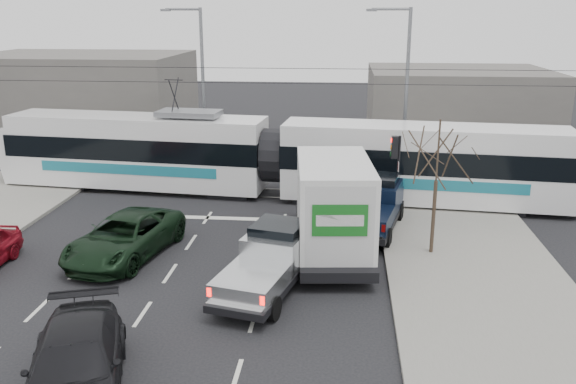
# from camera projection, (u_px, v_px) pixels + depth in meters

# --- Properties ---
(ground) EXTENTS (120.00, 120.00, 0.00)m
(ground) POSITION_uv_depth(u_px,v_px,m) (218.00, 275.00, 21.14)
(ground) COLOR black
(ground) RESTS_ON ground
(sidewalk_right) EXTENTS (6.00, 60.00, 0.15)m
(sidewalk_right) POSITION_uv_depth(u_px,v_px,m) (483.00, 284.00, 20.32)
(sidewalk_right) COLOR gray
(sidewalk_right) RESTS_ON ground
(rails) EXTENTS (60.00, 1.60, 0.03)m
(rails) POSITION_uv_depth(u_px,v_px,m) (258.00, 193.00, 30.68)
(rails) COLOR #33302D
(rails) RESTS_ON ground
(building_left) EXTENTS (14.00, 10.00, 6.00)m
(building_left) POSITION_uv_depth(u_px,v_px,m) (83.00, 98.00, 42.51)
(building_left) COLOR #65615C
(building_left) RESTS_ON ground
(building_right) EXTENTS (12.00, 10.00, 5.00)m
(building_right) POSITION_uv_depth(u_px,v_px,m) (457.00, 106.00, 42.26)
(building_right) COLOR #65615C
(building_right) RESTS_ON ground
(bare_tree) EXTENTS (2.40, 2.40, 5.00)m
(bare_tree) POSITION_uv_depth(u_px,v_px,m) (438.00, 157.00, 21.77)
(bare_tree) COLOR #47382B
(bare_tree) RESTS_ON ground
(traffic_signal) EXTENTS (0.44, 0.44, 3.60)m
(traffic_signal) POSITION_uv_depth(u_px,v_px,m) (396.00, 159.00, 25.98)
(traffic_signal) COLOR black
(traffic_signal) RESTS_ON ground
(street_lamp_near) EXTENTS (2.38, 0.25, 9.00)m
(street_lamp_near) POSITION_uv_depth(u_px,v_px,m) (403.00, 83.00, 32.39)
(street_lamp_near) COLOR slate
(street_lamp_near) RESTS_ON ground
(street_lamp_far) EXTENTS (2.38, 0.25, 9.00)m
(street_lamp_far) POSITION_uv_depth(u_px,v_px,m) (200.00, 77.00, 35.32)
(street_lamp_far) COLOR slate
(street_lamp_far) RESTS_ON ground
(catenary) EXTENTS (60.00, 0.20, 7.00)m
(catenary) POSITION_uv_depth(u_px,v_px,m) (257.00, 117.00, 29.57)
(catenary) COLOR black
(catenary) RESTS_ON ground
(tram) EXTENTS (27.53, 5.47, 5.59)m
(tram) POSITION_uv_depth(u_px,v_px,m) (273.00, 157.00, 29.70)
(tram) COLOR white
(tram) RESTS_ON ground
(silver_pickup) EXTENTS (3.15, 5.80, 2.00)m
(silver_pickup) POSITION_uv_depth(u_px,v_px,m) (271.00, 259.00, 19.98)
(silver_pickup) COLOR black
(silver_pickup) RESTS_ON ground
(box_truck) EXTENTS (3.24, 7.64, 3.71)m
(box_truck) POSITION_uv_depth(u_px,v_px,m) (332.00, 207.00, 22.60)
(box_truck) COLOR black
(box_truck) RESTS_ON ground
(navy_pickup) EXTENTS (2.98, 5.46, 2.18)m
(navy_pickup) POSITION_uv_depth(u_px,v_px,m) (374.00, 205.00, 25.27)
(navy_pickup) COLOR black
(navy_pickup) RESTS_ON ground
(green_car) EXTENTS (3.63, 6.02, 1.56)m
(green_car) POSITION_uv_depth(u_px,v_px,m) (125.00, 237.00, 22.53)
(green_car) COLOR black
(green_car) RESTS_ON ground
(dark_car) EXTENTS (3.72, 5.79, 1.56)m
(dark_car) POSITION_uv_depth(u_px,v_px,m) (76.00, 365.00, 14.37)
(dark_car) COLOR black
(dark_car) RESTS_ON ground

